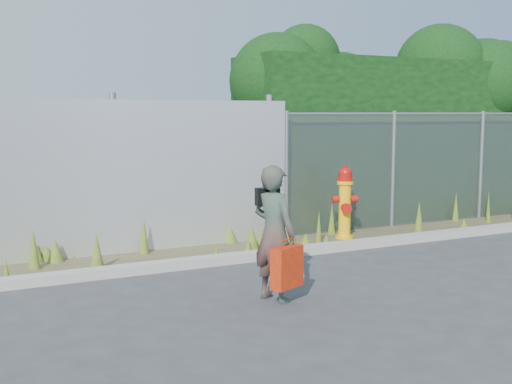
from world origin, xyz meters
name	(u,v)px	position (x,y,z in m)	size (l,w,h in m)	color
ground	(335,291)	(0.00, 0.00, 0.00)	(80.00, 80.00, 0.00)	#38383A
curb	(262,255)	(0.00, 1.80, 0.06)	(16.00, 0.22, 0.12)	gray
weed_strip	(195,245)	(-0.74, 2.48, 0.14)	(16.00, 1.33, 0.54)	#4C442B
chainlink_fence	(439,167)	(4.25, 3.00, 1.03)	(6.50, 0.07, 2.05)	gray
hedge	(417,111)	(4.62, 4.06, 2.05)	(7.58, 2.26, 3.80)	black
fire_hydrant	(345,204)	(1.82, 2.45, 0.58)	(0.40, 0.36, 1.19)	yellow
woman	(274,233)	(-0.78, 0.01, 0.73)	(0.54, 0.35, 1.47)	#116C55
red_tote_bag	(287,267)	(-0.76, -0.23, 0.41)	(0.39, 0.14, 0.52)	#9F1D09
black_shoulder_bag	(267,197)	(-0.81, 0.11, 1.12)	(0.26, 0.11, 0.19)	black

